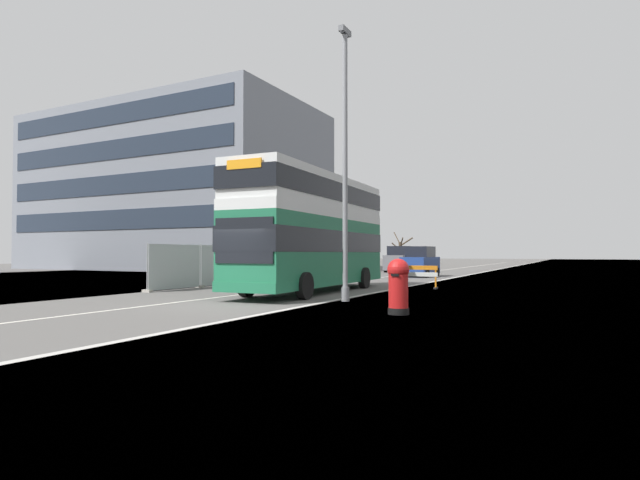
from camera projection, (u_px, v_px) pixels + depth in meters
name	position (u px, v px, depth m)	size (l,w,h in m)	color
ground	(234.00, 307.00, 16.41)	(140.00, 280.00, 0.10)	#565451
double_decker_bus	(314.00, 230.00, 22.23)	(3.17, 11.33, 5.02)	#1E6B47
lamppost_foreground	(345.00, 171.00, 17.99)	(0.29, 0.70, 9.66)	gray
red_pillar_postbox	(398.00, 284.00, 14.12)	(0.61, 0.61, 1.54)	black
roadworks_barrier	(418.00, 274.00, 24.36)	(1.89, 0.56, 1.09)	orange
construction_site_fence	(289.00, 263.00, 32.50)	(0.44, 24.00, 2.13)	#A8AAAD
car_oncoming_near	(420.00, 262.00, 36.72)	(1.92, 4.35, 2.16)	navy
car_receding_mid	(400.00, 260.00, 45.32)	(2.02, 3.87, 2.29)	slate
bare_tree_far_verge_near	(295.00, 247.00, 50.88)	(2.96, 2.97, 4.40)	#4C3D2D
bare_tree_far_verge_mid	(401.00, 251.00, 66.63)	(2.80, 2.70, 4.48)	#4C3D2D
backdrop_office_block	(175.00, 192.00, 55.85)	(30.59, 17.02, 16.61)	gray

